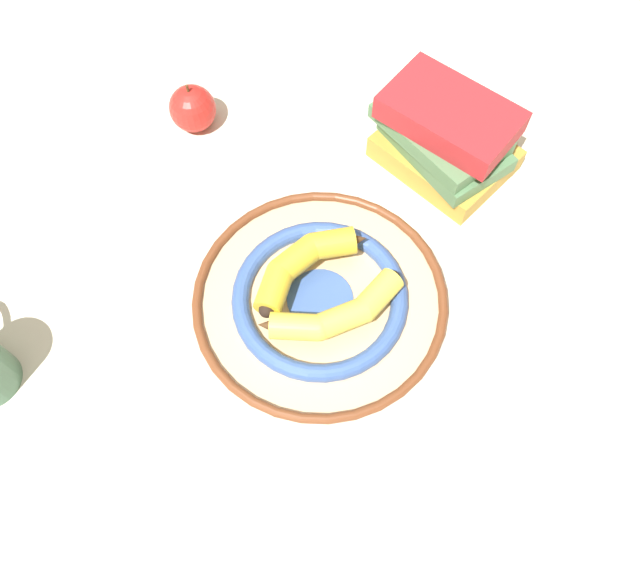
# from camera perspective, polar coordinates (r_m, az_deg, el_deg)

# --- Properties ---
(ground_plane) EXTENTS (2.80, 2.80, 0.00)m
(ground_plane) POSITION_cam_1_polar(r_m,az_deg,el_deg) (0.88, -0.45, 0.96)
(ground_plane) COLOR beige
(decorative_bowl) EXTENTS (0.35, 0.35, 0.03)m
(decorative_bowl) POSITION_cam_1_polar(r_m,az_deg,el_deg) (0.85, 0.00, -0.61)
(decorative_bowl) COLOR tan
(decorative_bowl) RESTS_ON ground_plane
(banana_a) EXTENTS (0.19, 0.09, 0.04)m
(banana_a) POSITION_cam_1_polar(r_m,az_deg,el_deg) (0.84, -1.55, 2.80)
(banana_a) COLOR gold
(banana_a) RESTS_ON decorative_bowl
(banana_b) EXTENTS (0.21, 0.07, 0.04)m
(banana_b) POSITION_cam_1_polar(r_m,az_deg,el_deg) (0.80, 1.47, -2.02)
(banana_b) COLOR yellow
(banana_b) RESTS_ON decorative_bowl
(book_stack) EXTENTS (0.20, 0.23, 0.13)m
(book_stack) POSITION_cam_1_polar(r_m,az_deg,el_deg) (0.97, 11.30, 13.81)
(book_stack) COLOR #B28933
(book_stack) RESTS_ON ground_plane
(apple) EXTENTS (0.07, 0.07, 0.09)m
(apple) POSITION_cam_1_polar(r_m,az_deg,el_deg) (1.04, -11.57, 16.16)
(apple) COLOR red
(apple) RESTS_ON ground_plane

